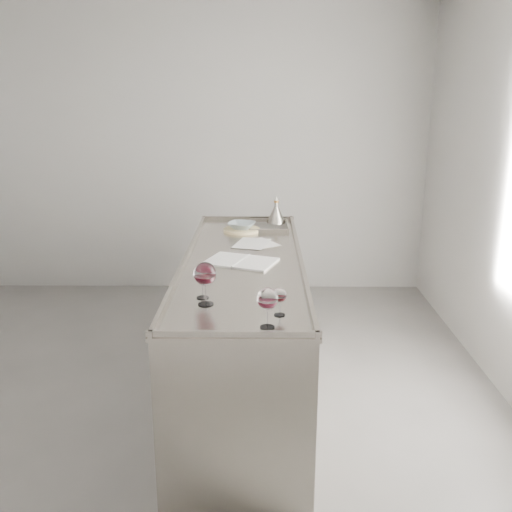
{
  "coord_description": "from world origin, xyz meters",
  "views": [
    {
      "loc": [
        0.62,
        -3.18,
        1.97
      ],
      "look_at": [
        0.59,
        0.12,
        1.02
      ],
      "focal_mm": 40.0,
      "sensor_mm": 36.0,
      "label": 1
    }
  ],
  "objects_px": {
    "wine_glass_middle": "(202,275)",
    "wine_funnel": "(276,214)",
    "wine_glass_right": "(267,300)",
    "notebook": "(241,261)",
    "wine_glass_left": "(205,275)",
    "ceramic_bowl": "(242,226)",
    "wine_glass_small": "(280,296)",
    "counter": "(243,328)"
  },
  "relations": [
    {
      "from": "wine_glass_middle",
      "to": "wine_funnel",
      "type": "distance_m",
      "value": 1.83
    },
    {
      "from": "wine_glass_right",
      "to": "notebook",
      "type": "relative_size",
      "value": 0.38
    },
    {
      "from": "wine_glass_left",
      "to": "wine_glass_middle",
      "type": "xyz_separation_m",
      "value": [
        -0.03,
        0.09,
        -0.03
      ]
    },
    {
      "from": "wine_glass_right",
      "to": "notebook",
      "type": "xyz_separation_m",
      "value": [
        -0.16,
        1.03,
        -0.13
      ]
    },
    {
      "from": "wine_glass_right",
      "to": "ceramic_bowl",
      "type": "bearing_deg",
      "value": 95.56
    },
    {
      "from": "wine_glass_small",
      "to": "ceramic_bowl",
      "type": "xyz_separation_m",
      "value": [
        -0.24,
        1.71,
        -0.05
      ]
    },
    {
      "from": "wine_glass_left",
      "to": "wine_glass_small",
      "type": "relative_size",
      "value": 1.62
    },
    {
      "from": "wine_glass_middle",
      "to": "wine_glass_right",
      "type": "xyz_separation_m",
      "value": [
        0.33,
        -0.38,
        0.01
      ]
    },
    {
      "from": "wine_glass_small",
      "to": "wine_funnel",
      "type": "distance_m",
      "value": 2.01
    },
    {
      "from": "ceramic_bowl",
      "to": "wine_glass_right",
      "type": "bearing_deg",
      "value": -84.44
    },
    {
      "from": "wine_glass_small",
      "to": "ceramic_bowl",
      "type": "relative_size",
      "value": 0.67
    },
    {
      "from": "notebook",
      "to": "wine_glass_right",
      "type": "bearing_deg",
      "value": -60.76
    },
    {
      "from": "wine_glass_right",
      "to": "wine_funnel",
      "type": "distance_m",
      "value": 2.16
    },
    {
      "from": "counter",
      "to": "wine_glass_small",
      "type": "distance_m",
      "value": 1.11
    },
    {
      "from": "notebook",
      "to": "ceramic_bowl",
      "type": "relative_size",
      "value": 2.44
    },
    {
      "from": "wine_glass_middle",
      "to": "notebook",
      "type": "xyz_separation_m",
      "value": [
        0.18,
        0.65,
        -0.12
      ]
    },
    {
      "from": "wine_glass_small",
      "to": "wine_funnel",
      "type": "relative_size",
      "value": 0.59
    },
    {
      "from": "notebook",
      "to": "wine_funnel",
      "type": "height_order",
      "value": "wine_funnel"
    },
    {
      "from": "wine_glass_small",
      "to": "notebook",
      "type": "relative_size",
      "value": 0.28
    },
    {
      "from": "wine_glass_right",
      "to": "ceramic_bowl",
      "type": "height_order",
      "value": "wine_glass_right"
    },
    {
      "from": "counter",
      "to": "wine_glass_small",
      "type": "xyz_separation_m",
      "value": [
        0.21,
        -0.93,
        0.56
      ]
    },
    {
      "from": "wine_glass_left",
      "to": "wine_glass_middle",
      "type": "distance_m",
      "value": 0.1
    },
    {
      "from": "wine_glass_right",
      "to": "wine_glass_small",
      "type": "xyz_separation_m",
      "value": [
        0.06,
        0.15,
        -0.04
      ]
    },
    {
      "from": "wine_glass_left",
      "to": "ceramic_bowl",
      "type": "xyz_separation_m",
      "value": [
        0.13,
        1.58,
        -0.11
      ]
    },
    {
      "from": "wine_glass_small",
      "to": "ceramic_bowl",
      "type": "distance_m",
      "value": 1.73
    },
    {
      "from": "counter",
      "to": "ceramic_bowl",
      "type": "relative_size",
      "value": 11.9
    },
    {
      "from": "notebook",
      "to": "wine_glass_small",
      "type": "bearing_deg",
      "value": -55.57
    },
    {
      "from": "counter",
      "to": "wine_funnel",
      "type": "xyz_separation_m",
      "value": [
        0.24,
        1.08,
        0.54
      ]
    },
    {
      "from": "wine_glass_middle",
      "to": "wine_glass_right",
      "type": "relative_size",
      "value": 0.94
    },
    {
      "from": "wine_glass_right",
      "to": "notebook",
      "type": "height_order",
      "value": "wine_glass_right"
    },
    {
      "from": "wine_glass_small",
      "to": "counter",
      "type": "bearing_deg",
      "value": 102.55
    },
    {
      "from": "wine_glass_left",
      "to": "wine_glass_right",
      "type": "bearing_deg",
      "value": -43.2
    },
    {
      "from": "ceramic_bowl",
      "to": "wine_glass_middle",
      "type": "bearing_deg",
      "value": -95.86
    },
    {
      "from": "notebook",
      "to": "wine_funnel",
      "type": "distance_m",
      "value": 1.16
    },
    {
      "from": "notebook",
      "to": "wine_glass_middle",
      "type": "bearing_deg",
      "value": -84.62
    },
    {
      "from": "wine_glass_middle",
      "to": "ceramic_bowl",
      "type": "height_order",
      "value": "wine_glass_middle"
    },
    {
      "from": "wine_glass_small",
      "to": "notebook",
      "type": "xyz_separation_m",
      "value": [
        -0.22,
        0.88,
        -0.09
      ]
    },
    {
      "from": "counter",
      "to": "wine_funnel",
      "type": "bearing_deg",
      "value": 77.58
    },
    {
      "from": "counter",
      "to": "notebook",
      "type": "distance_m",
      "value": 0.48
    },
    {
      "from": "wine_glass_small",
      "to": "notebook",
      "type": "distance_m",
      "value": 0.91
    },
    {
      "from": "wine_funnel",
      "to": "counter",
      "type": "bearing_deg",
      "value": -102.42
    },
    {
      "from": "notebook",
      "to": "wine_glass_left",
      "type": "bearing_deg",
      "value": -80.91
    }
  ]
}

